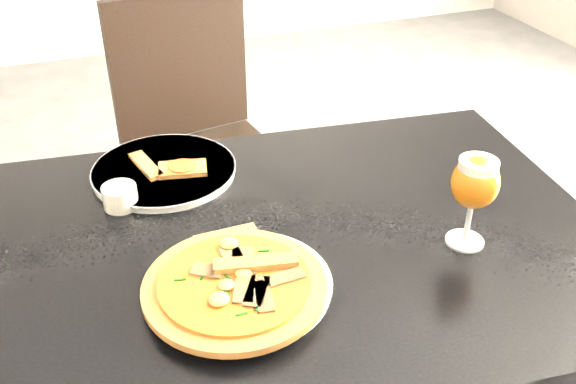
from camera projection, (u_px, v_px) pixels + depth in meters
name	position (u px, v px, depth m)	size (l,w,h in m)	color
dining_table	(275.00, 277.00, 1.20)	(1.27, 0.92, 0.75)	black
chair_far	(202.00, 145.00, 1.91)	(0.50, 0.50, 0.95)	black
plate_main	(247.00, 285.00, 1.03)	(0.27, 0.27, 0.01)	silver
pizza	(235.00, 284.00, 1.01)	(0.29, 0.29, 0.03)	#8C5F21
plate_second	(164.00, 171.00, 1.33)	(0.29, 0.29, 0.02)	silver
crust_scraps	(170.00, 167.00, 1.31)	(0.15, 0.14, 0.01)	#8C5F21
loose_crust	(226.00, 235.00, 1.15)	(0.11, 0.03, 0.01)	#8C5F21
sauce_cup	(120.00, 196.00, 1.22)	(0.07, 0.07, 0.04)	silver
beer_glass	(475.00, 183.00, 1.07)	(0.08, 0.08, 0.17)	silver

